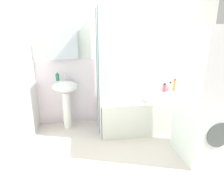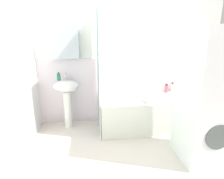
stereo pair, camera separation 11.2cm
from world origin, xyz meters
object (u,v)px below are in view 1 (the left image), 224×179
washer_dryer_stack (207,96)px  towel_folded (152,99)px  bathtub (145,112)px  conditioner_bottle (175,85)px  sink (66,94)px  shampoo_bottle (170,87)px  lotion_bottle (164,88)px  soap_dispenser (57,77)px

washer_dryer_stack → towel_folded: bearing=122.3°
bathtub → conditioner_bottle: 0.86m
sink → conditioner_bottle: 2.08m
shampoo_bottle → lotion_bottle: (-0.12, -0.01, -0.01)m
sink → shampoo_bottle: bearing=3.3°
soap_dispenser → towel_folded: (1.52, -0.42, -0.32)m
shampoo_bottle → washer_dryer_stack: (-0.11, -1.21, 0.20)m
lotion_bottle → washer_dryer_stack: (0.01, -1.20, 0.21)m
lotion_bottle → towel_folded: bearing=-131.8°
sink → conditioner_bottle: size_ratio=3.66×
soap_dispenser → washer_dryer_stack: bearing=-30.0°
washer_dryer_stack → conditioner_bottle: bearing=79.6°
soap_dispenser → lotion_bottle: soap_dispenser is taller
shampoo_bottle → lotion_bottle: bearing=-176.6°
soap_dispenser → conditioner_bottle: soap_dispenser is taller
soap_dispenser → bathtub: (1.49, -0.22, -0.64)m
soap_dispenser → towel_folded: bearing=-15.6°
lotion_bottle → towel_folded: lotion_bottle is taller
bathtub → washer_dryer_stack: 1.18m
soap_dispenser → shampoo_bottle: 2.09m
conditioner_bottle → washer_dryer_stack: size_ratio=0.14×
lotion_bottle → sink: bearing=-176.7°
sink → lotion_bottle: (1.84, 0.11, 0.00)m
soap_dispenser → lotion_bottle: bearing=2.1°
bathtub → towel_folded: towel_folded is taller
soap_dispenser → conditioner_bottle: 2.21m
sink → washer_dryer_stack: size_ratio=0.51×
sink → lotion_bottle: size_ratio=5.21×
lotion_bottle → soap_dispenser: bearing=-177.9°
conditioner_bottle → sink: bearing=-176.2°
shampoo_bottle → lotion_bottle: 0.12m
shampoo_bottle → lotion_bottle: size_ratio=1.14×
bathtub → towel_folded: 0.38m
towel_folded → soap_dispenser: bearing=164.4°
bathtub → sink: bearing=172.4°
bathtub → lotion_bottle: (0.47, 0.29, 0.35)m
bathtub → soap_dispenser: bearing=171.7°
sink → bathtub: size_ratio=0.53×
shampoo_bottle → towel_folded: size_ratio=0.73×
towel_folded → washer_dryer_stack: 0.87m
sink → shampoo_bottle: (1.95, 0.11, 0.01)m
conditioner_bottle → lotion_bottle: size_ratio=1.43×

